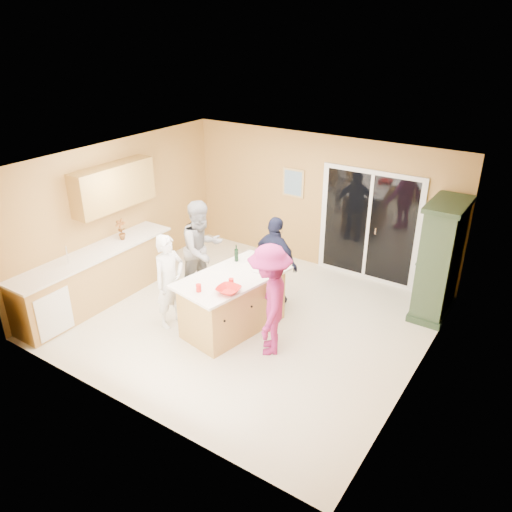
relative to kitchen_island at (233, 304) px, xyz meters
The scene contains 22 objects.
floor 0.53m from the kitchen_island, 85.31° to the left, with size 5.50×5.50×0.00m, color beige.
ceiling 2.19m from the kitchen_island, 85.31° to the left, with size 5.50×5.00×0.10m, color silver.
wall_back 2.93m from the kitchen_island, 89.50° to the left, with size 5.50×0.10×2.60m, color tan.
wall_front 2.37m from the kitchen_island, 89.37° to the right, with size 5.50×0.10×2.60m, color tan.
wall_left 2.88m from the kitchen_island, behind, with size 0.10×5.00×2.60m, color tan.
wall_right 2.92m from the kitchen_island, ahead, with size 0.10×5.00×2.60m, color tan.
left_cabinet_run 2.54m from the kitchen_island, 162.70° to the right, with size 0.65×3.05×1.24m.
upper_cabinets 2.93m from the kitchen_island, behind, with size 0.35×1.60×0.75m, color #AE8243.
sliding_door 3.02m from the kitchen_island, 68.73° to the left, with size 1.90×0.07×2.10m.
framed_picture 3.05m from the kitchen_island, 100.74° to the left, with size 0.46×0.04×0.56m.
kitchen_island is the anchor object (origin of this frame).
green_hutch 3.38m from the kitchen_island, 41.12° to the left, with size 0.56×1.07×1.96m.
woman_white 1.05m from the kitchen_island, 153.49° to the right, with size 0.56×0.37×1.54m, color white.
woman_grey 1.29m from the kitchen_island, 151.36° to the left, with size 0.85×0.66×1.75m, color gray.
woman_navy 1.10m from the kitchen_island, 82.25° to the left, with size 0.92×0.38×1.57m, color #1A1F3B.
woman_magenta 0.91m from the kitchen_island, 13.62° to the right, with size 1.09×0.63×1.69m, color #8E1F4D.
serving_bowl 0.74m from the kitchen_island, 59.84° to the right, with size 0.34×0.34×0.08m, color red.
tulip_vase 2.52m from the kitchen_island, behind, with size 0.20×0.14×0.38m, color #B51E12.
tumbler_near 0.86m from the kitchen_island, 100.22° to the right, with size 0.08×0.08×0.11m, color red.
tumbler_far 0.63m from the kitchen_island, 56.52° to the right, with size 0.08×0.08×0.11m, color red.
wine_bottle 0.80m from the kitchen_island, 118.22° to the left, with size 0.06×0.06×0.28m.
white_plate 0.67m from the kitchen_island, 59.01° to the left, with size 0.25×0.25×0.02m, color silver.
Camera 1 is at (3.98, -5.71, 4.44)m, focal length 35.00 mm.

